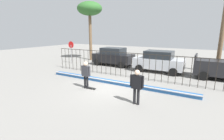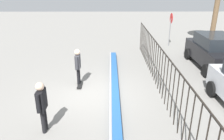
{
  "view_description": "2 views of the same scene",
  "coord_description": "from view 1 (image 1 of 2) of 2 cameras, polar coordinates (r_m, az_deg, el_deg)",
  "views": [
    {
      "loc": [
        5.47,
        -8.71,
        3.54
      ],
      "look_at": [
        0.1,
        0.59,
        1.07
      ],
      "focal_mm": 26.76,
      "sensor_mm": 36.0,
      "label": 1
    },
    {
      "loc": [
        8.75,
        0.8,
        4.59
      ],
      "look_at": [
        0.14,
        0.86,
        1.18
      ],
      "focal_mm": 35.43,
      "sensor_mm": 36.0,
      "label": 2
    }
  ],
  "objects": [
    {
      "name": "camera_operator",
      "position": [
        8.24,
        8.46,
        -4.72
      ],
      "size": [
        0.71,
        0.27,
        1.77
      ],
      "rotation": [
        0.0,
        0.0,
        2.98
      ],
      "color": "black",
      "rests_on": "ground"
    },
    {
      "name": "parked_car_black",
      "position": [
        17.91,
        0.39,
        4.69
      ],
      "size": [
        4.3,
        2.12,
        1.9
      ],
      "rotation": [
        0.0,
        0.0,
        0.04
      ],
      "color": "black",
      "rests_on": "ground"
    },
    {
      "name": "bowl_coping_ledge",
      "position": [
        11.63,
        0.48,
        -4.17
      ],
      "size": [
        11.0,
        0.4,
        0.27
      ],
      "color": "#235699",
      "rests_on": "ground"
    },
    {
      "name": "ground_plane",
      "position": [
        10.88,
        -2.03,
        -6.06
      ],
      "size": [
        60.0,
        60.0,
        0.0
      ],
      "primitive_type": "plane",
      "color": "gray"
    },
    {
      "name": "perimeter_fence",
      "position": [
        13.12,
        4.84,
        2.6
      ],
      "size": [
        14.04,
        0.04,
        1.97
      ],
      "color": "black",
      "rests_on": "ground"
    },
    {
      "name": "skateboarder",
      "position": [
        10.58,
        -8.94,
        -0.88
      ],
      "size": [
        0.7,
        0.26,
        1.74
      ],
      "rotation": [
        0.0,
        0.0,
        -0.45
      ],
      "color": "black",
      "rests_on": "ground"
    },
    {
      "name": "skateboard",
      "position": [
        10.76,
        -7.43,
        -6.06
      ],
      "size": [
        0.8,
        0.2,
        0.07
      ],
      "rotation": [
        0.0,
        0.0,
        -0.05
      ],
      "color": "black",
      "rests_on": "ground"
    },
    {
      "name": "stop_sign",
      "position": [
        19.53,
        -13.77,
        6.91
      ],
      "size": [
        0.76,
        0.07,
        2.5
      ],
      "color": "slate",
      "rests_on": "ground"
    },
    {
      "name": "parked_car_silver",
      "position": [
        15.5,
        15.62,
        2.91
      ],
      "size": [
        4.3,
        2.12,
        1.9
      ],
      "rotation": [
        0.0,
        0.0,
        0.0
      ],
      "color": "#B7BABF",
      "rests_on": "ground"
    },
    {
      "name": "palm_tree_short",
      "position": [
        21.64,
        -7.64,
        19.69
      ],
      "size": [
        3.03,
        3.03,
        7.12
      ],
      "color": "brown",
      "rests_on": "ground"
    }
  ]
}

